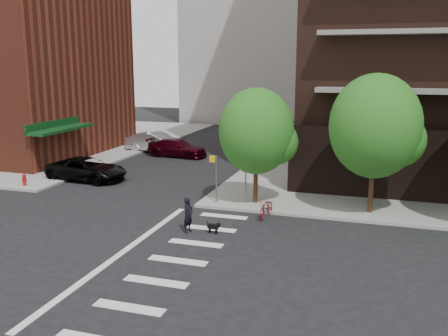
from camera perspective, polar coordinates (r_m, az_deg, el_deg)
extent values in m
plane|color=black|center=(21.28, -12.86, -9.35)|extent=(120.00, 120.00, 0.00)
cube|color=gray|center=(53.90, -22.88, 3.08)|extent=(31.00, 33.00, 0.15)
cube|color=silver|center=(16.74, -10.79, -15.41)|extent=(2.40, 0.50, 0.01)
cube|color=silver|center=(18.33, -7.77, -12.75)|extent=(2.40, 0.50, 0.01)
cube|color=silver|center=(20.00, -5.29, -10.50)|extent=(2.40, 0.50, 0.01)
cube|color=silver|center=(21.72, -3.23, -8.58)|extent=(2.40, 0.50, 0.01)
cube|color=silver|center=(23.49, -1.49, -6.95)|extent=(2.40, 0.50, 0.01)
cube|color=silver|center=(25.29, 0.00, -5.53)|extent=(2.40, 0.50, 0.01)
cube|color=silver|center=(21.04, -11.67, -9.53)|extent=(0.30, 13.00, 0.01)
cube|color=#0C3814|center=(37.23, -18.07, 4.25)|extent=(1.40, 6.00, 0.20)
cylinder|color=#301E11|center=(27.00, 3.63, -1.56)|extent=(0.24, 0.24, 2.30)
sphere|color=#235B19|center=(26.48, 3.71, 4.23)|extent=(4.00, 4.00, 4.00)
cylinder|color=#301E11|center=(26.22, 16.47, -2.12)|extent=(0.24, 0.24, 2.60)
sphere|color=#235B19|center=(25.66, 16.88, 4.61)|extent=(4.50, 4.50, 4.50)
cylinder|color=slate|center=(26.85, -0.87, -1.28)|extent=(0.10, 0.10, 2.60)
cube|color=gold|center=(26.68, -1.29, 1.05)|extent=(0.32, 0.25, 0.32)
cylinder|color=slate|center=(26.94, 2.49, -1.68)|extent=(0.08, 0.08, 2.20)
cube|color=gold|center=(26.60, 2.43, 0.12)|extent=(0.64, 0.02, 0.64)
cylinder|color=#A50C0C|center=(33.13, -21.85, -1.35)|extent=(0.22, 0.22, 0.60)
sphere|color=#A50C0C|center=(33.07, -21.89, -0.83)|extent=(0.24, 0.24, 0.24)
imported|color=black|center=(33.84, -15.41, -0.13)|extent=(2.82, 5.51, 1.49)
imported|color=#38040F|center=(40.95, -5.36, 2.31)|extent=(2.41, 5.14, 1.45)
imported|color=#9EA2A6|center=(43.16, -7.79, 2.96)|extent=(2.35, 5.43, 1.74)
imported|color=maroon|center=(25.09, 4.85, -4.54)|extent=(0.84, 1.95, 1.00)
imported|color=black|center=(22.87, -4.12, -5.39)|extent=(0.67, 0.53, 1.62)
cube|color=black|center=(22.79, -1.27, -6.70)|extent=(0.53, 0.24, 0.20)
cube|color=black|center=(22.63, -0.63, -6.51)|extent=(0.16, 0.14, 0.15)
cylinder|color=black|center=(22.86, -0.86, -7.21)|extent=(0.05, 0.05, 0.22)
cylinder|color=black|center=(22.87, -1.67, -7.21)|extent=(0.05, 0.05, 0.22)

